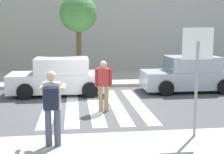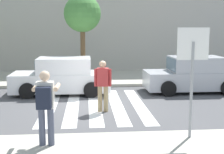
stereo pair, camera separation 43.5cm
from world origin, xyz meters
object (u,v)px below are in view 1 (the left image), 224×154
Objects in this scene: stop_sign at (197,58)px; pedestrian_crossing at (103,83)px; photographer_with_backpack at (52,102)px; parked_car_silver at (189,75)px; parked_car_white at (60,77)px; street_tree_center at (78,14)px.

pedestrian_crossing is (-1.98, 3.02, -1.12)m from stop_sign.
photographer_with_backpack is 0.42× the size of parked_car_silver.
parked_car_silver is (5.59, 6.28, -0.44)m from photographer_with_backpack.
parked_car_white is (-0.11, 6.28, -0.44)m from photographer_with_backpack.
pedestrian_crossing reaches higher than parked_car_white.
street_tree_center is at bearing 97.59° from pedestrian_crossing.
parked_car_white is at bearing 117.88° from pedestrian_crossing.
stop_sign is 7.11m from parked_car_white.
stop_sign is 1.55× the size of pedestrian_crossing.
parked_car_silver is at bearing -0.00° from parked_car_white.
stop_sign reaches higher than parked_car_silver.
street_tree_center is at bearing 154.54° from parked_car_silver.
pedestrian_crossing is (1.46, 3.30, -0.19)m from photographer_with_backpack.
pedestrian_crossing is 0.42× the size of parked_car_silver.
stop_sign is 0.65× the size of parked_car_white.
parked_car_silver is at bearing 70.33° from stop_sign.
street_tree_center is at bearing 84.93° from photographer_with_backpack.
parked_car_silver is at bearing 35.86° from pedestrian_crossing.
stop_sign is 0.65× the size of parked_car_silver.
street_tree_center is (0.76, 8.58, 2.25)m from photographer_with_backpack.
photographer_with_backpack is at bearing -131.66° from parked_car_silver.
street_tree_center is (0.87, 2.30, 2.70)m from parked_car_white.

